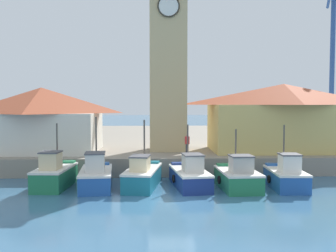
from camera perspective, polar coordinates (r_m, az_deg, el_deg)
name	(u,v)px	position (r m, az deg, el deg)	size (l,w,h in m)	color
ground_plane	(172,200)	(21.53, 0.55, -10.67)	(300.00, 300.00, 0.00)	#386689
quay_wharf	(162,141)	(47.50, -0.90, -2.15)	(120.00, 40.00, 1.32)	gray
fishing_boat_far_left	(55,175)	(25.39, -16.14, -6.79)	(2.09, 4.35, 3.95)	#237A4C
fishing_boat_left_outer	(96,176)	(24.61, -10.41, -7.13)	(2.30, 4.76, 4.36)	#2356A8
fishing_boat_left_inner	(143,175)	(24.53, -3.72, -7.18)	(2.48, 5.04, 4.15)	#196B7F
fishing_boat_mid_left	(190,176)	(24.55, 3.19, -7.19)	(2.44, 5.05, 3.86)	navy
fishing_boat_center	(238,177)	(24.41, 10.10, -7.28)	(2.36, 4.27, 3.60)	#237A4C
fishing_boat_mid_right	(286,176)	(25.28, 16.74, -6.98)	(2.05, 4.15, 3.86)	#2356A8
clock_tower	(168,49)	(32.68, -0.02, 11.07)	(3.45, 3.45, 17.32)	tan
warehouse_left	(42,119)	(33.11, -17.85, 1.01)	(9.24, 6.90, 5.14)	silver
warehouse_right	(283,117)	(33.36, 16.41, 1.31)	(12.05, 6.37, 5.45)	tan
port_crane_near	(332,70)	(50.39, 22.68, 7.48)	(3.68, 9.09, 19.46)	navy
dock_worker_near_tower	(187,144)	(29.32, 2.80, -2.62)	(0.34, 0.22, 1.62)	#33333D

